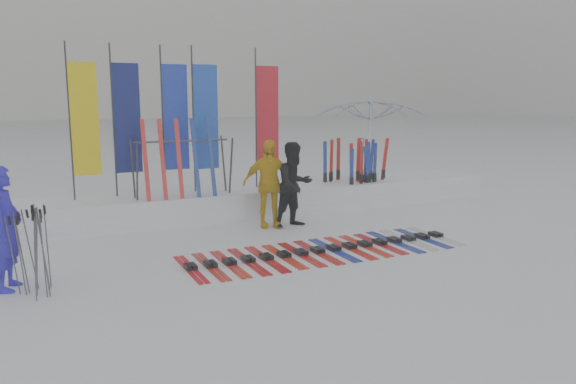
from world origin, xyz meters
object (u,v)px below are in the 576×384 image
tent_canopy (371,147)px  ski_row (326,249)px  person_yellow (268,184)px  person_blue (5,228)px  ski_rack (182,160)px  person_black (294,185)px

tent_canopy → ski_row: 5.79m
tent_canopy → person_yellow: bearing=-152.1°
tent_canopy → person_blue: bearing=-155.4°
person_blue → ski_rack: ski_rack is taller
person_blue → person_yellow: person_yellow is taller
person_black → person_yellow: size_ratio=0.97×
person_yellow → ski_rack: ski_rack is taller
tent_canopy → ski_row: tent_canopy is taller
person_yellow → tent_canopy: 4.42m
person_black → person_yellow: person_yellow is taller
person_blue → person_black: bearing=-57.3°
tent_canopy → ski_rack: (-5.41, -0.98, 0.03)m
person_blue → person_black: (5.38, 1.76, -0.00)m
person_blue → person_black: person_blue is taller
person_black → tent_canopy: size_ratio=0.59×
person_blue → person_yellow: size_ratio=0.97×
ski_row → ski_rack: ski_rack is taller
person_yellow → tent_canopy: (3.89, 2.06, 0.44)m
person_black → ski_rack: ski_rack is taller
tent_canopy → ski_row: size_ratio=0.59×
person_blue → person_yellow: (4.87, 1.96, 0.03)m
person_blue → person_yellow: bearing=-53.5°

